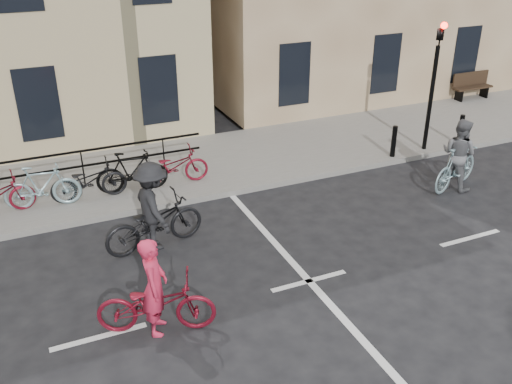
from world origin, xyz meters
name	(u,v)px	position (x,y,z in m)	size (l,w,h in m)	color
ground	(309,281)	(0.00, 0.00, 0.00)	(120.00, 120.00, 0.00)	black
sidewalk	(57,190)	(-4.00, 6.00, 0.07)	(46.00, 4.00, 0.15)	slate
traffic_light	(435,71)	(6.20, 4.34, 2.45)	(0.18, 0.30, 3.90)	black
bollard_east	(394,141)	(5.00, 4.25, 0.60)	(0.14, 0.14, 0.90)	black
bollard_west	(461,130)	(7.40, 4.25, 0.60)	(0.14, 0.14, 0.90)	black
bench	(471,85)	(11.00, 7.73, 0.67)	(1.60, 0.41, 0.97)	black
parked_bikes	(42,187)	(-4.35, 5.04, 0.64)	(8.30, 1.23, 1.05)	black
cyclist_pink	(156,300)	(-3.03, -0.20, 0.61)	(2.11, 1.33, 1.77)	maroon
cyclist_grey	(457,161)	(5.43, 2.19, 0.74)	(1.97, 1.14, 1.84)	#8BAEB7
cyclist_dark	(153,215)	(-2.37, 2.44, 0.76)	(2.26, 1.34, 1.93)	black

